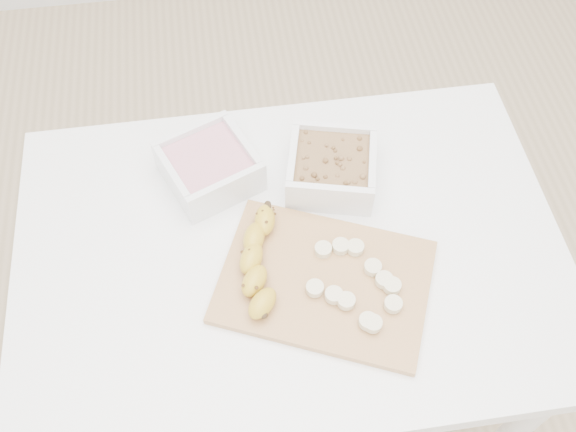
{
  "coord_description": "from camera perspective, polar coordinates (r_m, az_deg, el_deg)",
  "views": [
    {
      "loc": [
        -0.09,
        -0.59,
        1.75
      ],
      "look_at": [
        0.0,
        0.03,
        0.81
      ],
      "focal_mm": 40.0,
      "sensor_mm": 36.0,
      "label": 1
    }
  ],
  "objects": [
    {
      "name": "cutting_board",
      "position": [
        1.13,
        3.27,
        -5.83
      ],
      "size": [
        0.43,
        0.38,
        0.01
      ],
      "primitive_type": "cube",
      "rotation": [
        0.0,
        0.0,
        -0.41
      ],
      "color": "tan",
      "rests_on": "table"
    },
    {
      "name": "bowl_granola",
      "position": [
        1.23,
        3.9,
        4.34
      ],
      "size": [
        0.2,
        0.2,
        0.08
      ],
      "color": "white",
      "rests_on": "table"
    },
    {
      "name": "bowl_yogurt",
      "position": [
        1.23,
        -7.02,
        4.43
      ],
      "size": [
        0.21,
        0.21,
        0.08
      ],
      "color": "white",
      "rests_on": "table"
    },
    {
      "name": "banana_slices",
      "position": [
        1.11,
        6.23,
        -5.98
      ],
      "size": [
        0.16,
        0.19,
        0.02
      ],
      "color": "beige",
      "rests_on": "cutting_board"
    },
    {
      "name": "ground",
      "position": [
        1.85,
        0.14,
        -14.77
      ],
      "size": [
        3.5,
        3.5,
        0.0
      ],
      "primitive_type": "plane",
      "color": "#C6AD89",
      "rests_on": "ground"
    },
    {
      "name": "table",
      "position": [
        1.25,
        0.2,
        -5.08
      ],
      "size": [
        1.0,
        0.7,
        0.75
      ],
      "color": "white",
      "rests_on": "ground"
    },
    {
      "name": "banana",
      "position": [
        1.11,
        -2.57,
        -4.16
      ],
      "size": [
        0.13,
        0.22,
        0.04
      ],
      "primitive_type": null,
      "rotation": [
        0.0,
        0.0,
        -0.35
      ],
      "color": "gold",
      "rests_on": "cutting_board"
    }
  ]
}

